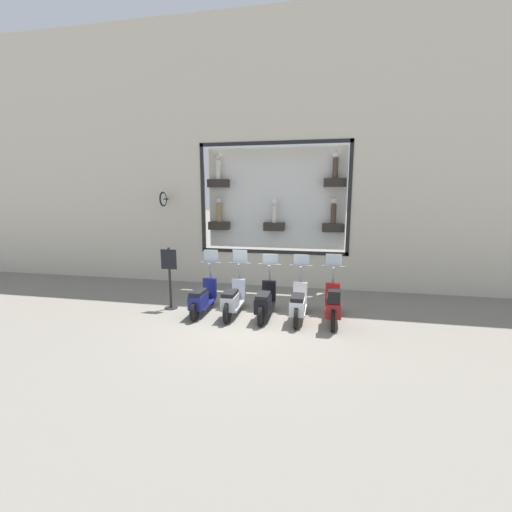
{
  "coord_description": "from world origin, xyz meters",
  "views": [
    {
      "loc": [
        -8.15,
        -1.75,
        3.16
      ],
      "look_at": [
        1.68,
        0.24,
        1.37
      ],
      "focal_mm": 24.0,
      "sensor_mm": 36.0,
      "label": 1
    }
  ],
  "objects_px": {
    "scooter_red_0": "(333,305)",
    "scooter_white_1": "(298,304)",
    "scooter_silver_3": "(233,300)",
    "scooter_navy_4": "(202,298)",
    "scooter_black_2": "(265,302)",
    "shop_sign_post": "(170,276)"
  },
  "relations": [
    {
      "from": "scooter_white_1",
      "to": "scooter_navy_4",
      "type": "bearing_deg",
      "value": 90.03
    },
    {
      "from": "scooter_red_0",
      "to": "scooter_black_2",
      "type": "xyz_separation_m",
      "value": [
        0.05,
        1.72,
        -0.05
      ]
    },
    {
      "from": "scooter_silver_3",
      "to": "scooter_red_0",
      "type": "bearing_deg",
      "value": -91.29
    },
    {
      "from": "scooter_white_1",
      "to": "scooter_red_0",
      "type": "bearing_deg",
      "value": -93.66
    },
    {
      "from": "scooter_navy_4",
      "to": "shop_sign_post",
      "type": "height_order",
      "value": "shop_sign_post"
    },
    {
      "from": "scooter_black_2",
      "to": "shop_sign_post",
      "type": "xyz_separation_m",
      "value": [
        0.22,
        2.74,
        0.51
      ]
    },
    {
      "from": "scooter_white_1",
      "to": "scooter_navy_4",
      "type": "distance_m",
      "value": 2.57
    },
    {
      "from": "scooter_navy_4",
      "to": "scooter_red_0",
      "type": "bearing_deg",
      "value": -90.89
    },
    {
      "from": "scooter_silver_3",
      "to": "shop_sign_post",
      "type": "distance_m",
      "value": 1.96
    },
    {
      "from": "scooter_white_1",
      "to": "scooter_black_2",
      "type": "bearing_deg",
      "value": 90.04
    },
    {
      "from": "scooter_white_1",
      "to": "scooter_black_2",
      "type": "distance_m",
      "value": 0.86
    },
    {
      "from": "scooter_silver_3",
      "to": "scooter_navy_4",
      "type": "height_order",
      "value": "scooter_silver_3"
    },
    {
      "from": "scooter_navy_4",
      "to": "shop_sign_post",
      "type": "relative_size",
      "value": 1.03
    },
    {
      "from": "scooter_red_0",
      "to": "scooter_white_1",
      "type": "distance_m",
      "value": 0.86
    },
    {
      "from": "scooter_red_0",
      "to": "scooter_silver_3",
      "type": "distance_m",
      "value": 2.58
    },
    {
      "from": "scooter_red_0",
      "to": "scooter_silver_3",
      "type": "height_order",
      "value": "scooter_silver_3"
    },
    {
      "from": "scooter_white_1",
      "to": "scooter_navy_4",
      "type": "relative_size",
      "value": 1.0
    },
    {
      "from": "scooter_silver_3",
      "to": "scooter_navy_4",
      "type": "distance_m",
      "value": 0.86
    },
    {
      "from": "scooter_red_0",
      "to": "shop_sign_post",
      "type": "bearing_deg",
      "value": 86.44
    },
    {
      "from": "scooter_red_0",
      "to": "scooter_silver_3",
      "type": "xyz_separation_m",
      "value": [
        0.06,
        2.57,
        -0.04
      ]
    },
    {
      "from": "scooter_black_2",
      "to": "shop_sign_post",
      "type": "distance_m",
      "value": 2.79
    },
    {
      "from": "scooter_silver_3",
      "to": "scooter_navy_4",
      "type": "relative_size",
      "value": 1.01
    }
  ]
}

